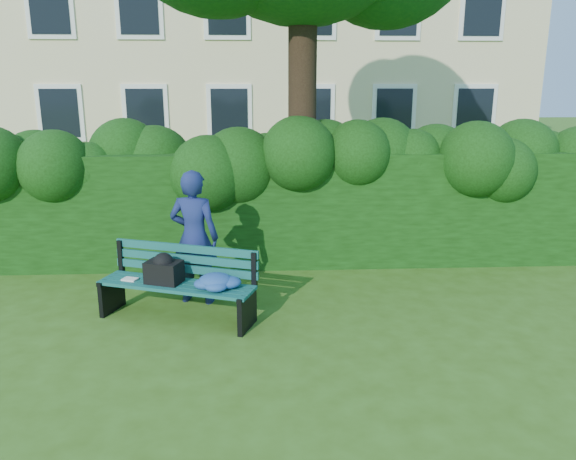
{
  "coord_description": "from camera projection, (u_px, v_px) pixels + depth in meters",
  "views": [
    {
      "loc": [
        -0.38,
        -6.61,
        2.86
      ],
      "look_at": [
        0.0,
        0.6,
        0.95
      ],
      "focal_mm": 35.0,
      "sensor_mm": 36.0,
      "label": 1
    }
  ],
  "objects": [
    {
      "name": "man_reading",
      "position": [
        194.0,
        237.0,
        7.33
      ],
      "size": [
        0.73,
        0.57,
        1.78
      ],
      "primitive_type": "imported",
      "rotation": [
        0.0,
        0.0,
        2.91
      ],
      "color": "navy",
      "rests_on": "ground"
    },
    {
      "name": "ground",
      "position": [
        290.0,
        314.0,
        7.13
      ],
      "size": [
        80.0,
        80.0,
        0.0
      ],
      "primitive_type": "plane",
      "color": "#375916",
      "rests_on": "ground"
    },
    {
      "name": "hedge",
      "position": [
        283.0,
        208.0,
        9.02
      ],
      "size": [
        10.0,
        1.0,
        1.8
      ],
      "color": "black",
      "rests_on": "ground"
    },
    {
      "name": "park_bench",
      "position": [
        184.0,
        280.0,
        6.86
      ],
      "size": [
        2.02,
        1.19,
        0.89
      ],
      "rotation": [
        0.0,
        0.0,
        -0.35
      ],
      "color": "#0D4342",
      "rests_on": "ground"
    }
  ]
}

